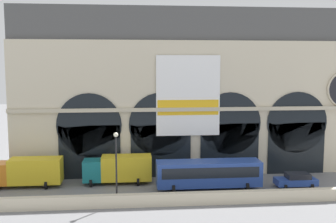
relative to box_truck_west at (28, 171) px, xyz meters
name	(u,v)px	position (x,y,z in m)	size (l,w,h in m)	color
ground_plane	(203,189)	(18.80, -2.45, -1.70)	(200.00, 200.00, 0.00)	slate
quay_parapet_wall	(212,198)	(18.80, -7.17, -1.10)	(90.00, 0.70, 1.19)	beige
station_building	(192,93)	(18.82, 5.26, 8.01)	(42.89, 5.83, 19.95)	beige
box_truck_west	(28,171)	(0.00, 0.00, 0.00)	(7.50, 2.91, 3.12)	orange
box_truck_midwest	(119,168)	(9.78, 0.32, 0.00)	(7.50, 2.91, 3.12)	#19727A
bus_center	(209,173)	(19.33, -2.85, 0.08)	(11.00, 3.25, 3.10)	#28479E
car_mideast	(296,180)	(28.93, -2.89, -0.90)	(4.40, 2.22, 1.55)	#28479E
street_lamp_quayside	(116,159)	(9.83, -6.37, 2.71)	(0.44, 0.44, 6.90)	black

